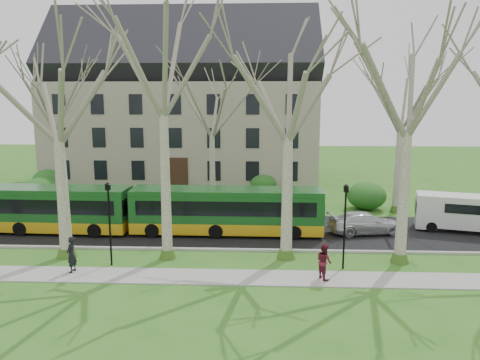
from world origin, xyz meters
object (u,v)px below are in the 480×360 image
at_px(bus_follow, 227,210).
at_px(sedan, 365,223).
at_px(van_a, 460,213).
at_px(pedestrian_b, 324,261).
at_px(bus_lead, 37,208).
at_px(pedestrian_a, 71,254).

height_order(bus_follow, sedan, bus_follow).
relative_size(van_a, pedestrian_b, 3.13).
bearing_deg(bus_lead, van_a, 4.35).
distance_m(bus_lead, pedestrian_a, 8.67).
height_order(sedan, pedestrian_a, pedestrian_a).
relative_size(bus_lead, bus_follow, 1.00).
xyz_separation_m(bus_follow, sedan, (8.81, 0.38, -0.82)).
bearing_deg(pedestrian_b, pedestrian_a, 63.26).
xyz_separation_m(bus_lead, sedan, (21.10, 0.38, -0.82)).
xyz_separation_m(pedestrian_a, pedestrian_b, (12.41, -0.31, -0.05)).
bearing_deg(pedestrian_a, bus_lead, -138.36).
xyz_separation_m(bus_follow, pedestrian_a, (-7.23, -7.01, -0.59)).
relative_size(bus_lead, van_a, 2.22).
relative_size(bus_follow, van_a, 2.22).
xyz_separation_m(van_a, pedestrian_b, (-9.86, -8.56, -0.32)).
distance_m(pedestrian_a, pedestrian_b, 12.42).
relative_size(van_a, pedestrian_a, 2.98).
relative_size(bus_lead, pedestrian_b, 6.97).
height_order(bus_lead, sedan, bus_lead).
xyz_separation_m(van_a, pedestrian_a, (-22.27, -8.25, -0.27)).
bearing_deg(sedan, bus_lead, 80.60).
height_order(sedan, pedestrian_b, pedestrian_b).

